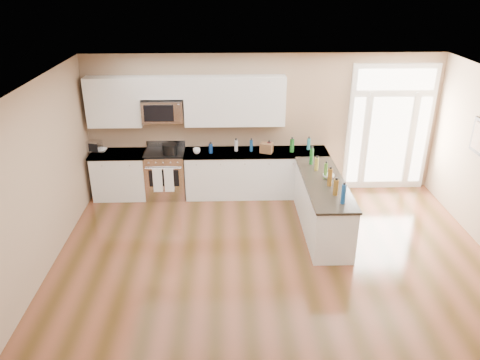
% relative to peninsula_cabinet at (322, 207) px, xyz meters
% --- Properties ---
extents(ground, '(8.00, 8.00, 0.00)m').
position_rel_peninsula_cabinet_xyz_m(ground, '(-0.93, -2.24, -0.43)').
color(ground, '#473014').
extents(room_shell, '(8.00, 8.00, 8.00)m').
position_rel_peninsula_cabinet_xyz_m(room_shell, '(-0.93, -2.24, 1.27)').
color(room_shell, '#9F8265').
rests_on(room_shell, ground).
extents(back_cabinet_left, '(1.10, 0.66, 0.94)m').
position_rel_peninsula_cabinet_xyz_m(back_cabinet_left, '(-3.80, 1.45, 0.00)').
color(back_cabinet_left, silver).
rests_on(back_cabinet_left, ground).
extents(back_cabinet_right, '(2.85, 0.66, 0.94)m').
position_rel_peninsula_cabinet_xyz_m(back_cabinet_right, '(-1.08, 1.45, 0.00)').
color(back_cabinet_right, silver).
rests_on(back_cabinet_right, ground).
extents(peninsula_cabinet, '(0.69, 2.32, 0.94)m').
position_rel_peninsula_cabinet_xyz_m(peninsula_cabinet, '(0.00, 0.00, 0.00)').
color(peninsula_cabinet, silver).
rests_on(peninsula_cabinet, ground).
extents(upper_cabinet_left, '(1.04, 0.33, 0.95)m').
position_rel_peninsula_cabinet_xyz_m(upper_cabinet_left, '(-3.81, 1.59, 1.49)').
color(upper_cabinet_left, silver).
rests_on(upper_cabinet_left, room_shell).
extents(upper_cabinet_right, '(1.94, 0.33, 0.95)m').
position_rel_peninsula_cabinet_xyz_m(upper_cabinet_right, '(-1.50, 1.59, 1.49)').
color(upper_cabinet_right, silver).
rests_on(upper_cabinet_right, room_shell).
extents(upper_cabinet_short, '(0.82, 0.33, 0.40)m').
position_rel_peninsula_cabinet_xyz_m(upper_cabinet_short, '(-2.88, 1.59, 1.77)').
color(upper_cabinet_short, silver).
rests_on(upper_cabinet_short, room_shell).
extents(microwave, '(0.78, 0.41, 0.42)m').
position_rel_peninsula_cabinet_xyz_m(microwave, '(-2.88, 1.56, 1.33)').
color(microwave, silver).
rests_on(microwave, room_shell).
extents(entry_door, '(1.70, 0.10, 2.60)m').
position_rel_peninsula_cabinet_xyz_m(entry_door, '(1.62, 1.71, 0.87)').
color(entry_door, white).
rests_on(entry_door, ground).
extents(kitchen_range, '(0.78, 0.69, 1.08)m').
position_rel_peninsula_cabinet_xyz_m(kitchen_range, '(-2.89, 1.45, 0.04)').
color(kitchen_range, silver).
rests_on(kitchen_range, ground).
extents(stockpot, '(0.30, 0.30, 0.22)m').
position_rel_peninsula_cabinet_xyz_m(stockpot, '(-2.77, 1.33, 0.62)').
color(stockpot, black).
rests_on(stockpot, kitchen_range).
extents(toaster_oven, '(0.30, 0.27, 0.22)m').
position_rel_peninsula_cabinet_xyz_m(toaster_oven, '(-4.28, 1.55, 0.61)').
color(toaster_oven, silver).
rests_on(toaster_oven, back_cabinet_left).
extents(cardboard_box, '(0.28, 0.24, 0.19)m').
position_rel_peninsula_cabinet_xyz_m(cardboard_box, '(-0.88, 1.38, 0.60)').
color(cardboard_box, brown).
rests_on(cardboard_box, back_cabinet_right).
extents(bowl_left, '(0.24, 0.24, 0.05)m').
position_rel_peninsula_cabinet_xyz_m(bowl_left, '(-4.15, 1.53, 0.53)').
color(bowl_left, white).
rests_on(bowl_left, back_cabinet_left).
extents(bowl_peninsula, '(0.22, 0.22, 0.06)m').
position_rel_peninsula_cabinet_xyz_m(bowl_peninsula, '(0.10, 0.12, 0.54)').
color(bowl_peninsula, white).
rests_on(bowl_peninsula, peninsula_cabinet).
extents(cup_counter, '(0.18, 0.18, 0.11)m').
position_rel_peninsula_cabinet_xyz_m(cup_counter, '(-2.25, 1.36, 0.56)').
color(cup_counter, white).
rests_on(cup_counter, back_cabinet_right).
extents(counter_bottles, '(2.17, 2.43, 0.32)m').
position_rel_peninsula_cabinet_xyz_m(counter_bottles, '(-0.39, 0.58, 0.63)').
color(counter_bottles, '#19591E').
rests_on(counter_bottles, back_cabinet_right).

